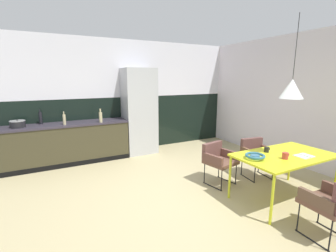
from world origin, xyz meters
TOP-DOWN VIEW (x-y plane):
  - ground_plane at (0.00, 0.00)m, footprint 7.87×7.87m
  - back_wall_splashback_dark at (0.00, 2.94)m, footprint 6.06×0.12m
  - back_wall_panel_upper at (0.00, 2.94)m, footprint 6.06×0.12m
  - side_wall_right at (2.97, 0.00)m, footprint 0.12×6.00m
  - kitchen_counter at (-1.52, 2.58)m, footprint 2.75×0.63m
  - refrigerator_column at (0.24, 2.58)m, footprint 0.76×0.60m
  - dining_table at (1.36, -0.66)m, footprint 1.51×0.86m
  - armchair_facing_counter at (1.65, 0.16)m, footprint 0.55×0.53m
  - armchair_corner_seat at (1.01, -1.57)m, footprint 0.51×0.49m
  - armchair_near_window at (0.83, 0.26)m, footprint 0.56×0.56m
  - fruit_bowl at (0.80, -0.59)m, footprint 0.28×0.28m
  - open_book at (1.52, -0.84)m, footprint 0.25×0.20m
  - mug_white_ceramic at (1.20, -0.45)m, footprint 0.11×0.07m
  - mug_tall_blue at (1.18, -0.79)m, footprint 0.13×0.08m
  - cooking_pot at (-2.33, 2.56)m, footprint 0.28×0.28m
  - bottle_vinegar_dark at (-1.48, 2.44)m, footprint 0.06×0.06m
  - bottle_oil_tall at (-0.75, 2.36)m, footprint 0.07×0.07m
  - bottle_spice_small at (-1.92, 2.73)m, footprint 0.07×0.07m
  - pendant_lamp_over_table_near at (1.36, -0.65)m, footprint 0.33×0.33m

SIDE VIEW (x-z plane):
  - ground_plane at x=0.00m, z-range 0.00..0.00m
  - kitchen_counter at x=-1.52m, z-range 0.00..0.89m
  - armchair_facing_counter at x=1.65m, z-range 0.12..0.84m
  - armchair_near_window at x=0.83m, z-range 0.12..0.85m
  - armchair_corner_seat at x=1.01m, z-range 0.11..0.91m
  - dining_table at x=1.36m, z-range 0.32..1.04m
  - back_wall_splashback_dark at x=0.00m, z-range 0.00..1.39m
  - open_book at x=1.52m, z-range 0.72..0.74m
  - mug_white_ceramic at x=1.20m, z-range 0.72..0.80m
  - fruit_bowl at x=0.80m, z-range 0.73..0.80m
  - mug_tall_blue at x=1.18m, z-range 0.72..0.82m
  - cooking_pot at x=-2.33m, z-range 0.88..1.04m
  - bottle_vinegar_dark at x=-1.48m, z-range 0.87..1.14m
  - bottle_oil_tall at x=-0.75m, z-range 0.86..1.17m
  - bottle_spice_small at x=-1.92m, z-range 0.87..1.18m
  - refrigerator_column at x=0.24m, z-range 0.00..2.09m
  - side_wall_right at x=2.97m, z-range 0.00..2.77m
  - pendant_lamp_over_table_near at x=1.36m, z-range 1.13..2.28m
  - back_wall_panel_upper at x=0.00m, z-range 1.39..2.77m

